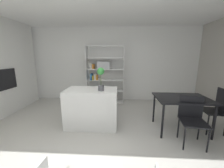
% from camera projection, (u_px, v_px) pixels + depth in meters
% --- Properties ---
extents(ground_plane, '(9.36, 9.36, 0.00)m').
position_uv_depth(ground_plane, '(96.00, 139.00, 2.77)').
color(ground_plane, beige).
extents(back_partition, '(6.81, 0.06, 2.72)m').
position_uv_depth(back_partition, '(107.00, 64.00, 5.14)').
color(back_partition, white).
rests_on(back_partition, ground_plane).
extents(built_in_oven, '(0.06, 0.58, 0.56)m').
position_uv_depth(built_in_oven, '(7.00, 79.00, 3.78)').
color(built_in_oven, black).
rests_on(built_in_oven, ground_plane).
extents(kitchen_island, '(1.21, 0.71, 0.90)m').
position_uv_depth(kitchen_island, '(92.00, 107.00, 3.27)').
color(kitchen_island, silver).
rests_on(kitchen_island, ground_plane).
extents(potted_plant_on_island, '(0.16, 0.16, 0.52)m').
position_uv_depth(potted_plant_on_island, '(101.00, 77.00, 2.99)').
color(potted_plant_on_island, '#4C4C51').
rests_on(potted_plant_on_island, kitchen_island).
extents(open_bookshelf, '(1.35, 0.35, 2.03)m').
position_uv_depth(open_bookshelf, '(103.00, 73.00, 4.89)').
color(open_bookshelf, white).
rests_on(open_bookshelf, ground_plane).
extents(dining_table, '(1.13, 0.84, 0.77)m').
position_uv_depth(dining_table, '(182.00, 101.00, 3.00)').
color(dining_table, black).
rests_on(dining_table, ground_plane).
extents(dining_chair_near, '(0.50, 0.50, 0.91)m').
position_uv_depth(dining_chair_near, '(192.00, 116.00, 2.60)').
color(dining_chair_near, black).
rests_on(dining_chair_near, ground_plane).
extents(dining_chair_window_side, '(0.43, 0.48, 0.97)m').
position_uv_depth(dining_chair_window_side, '(218.00, 107.00, 2.97)').
color(dining_chair_window_side, black).
rests_on(dining_chair_window_side, ground_plane).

